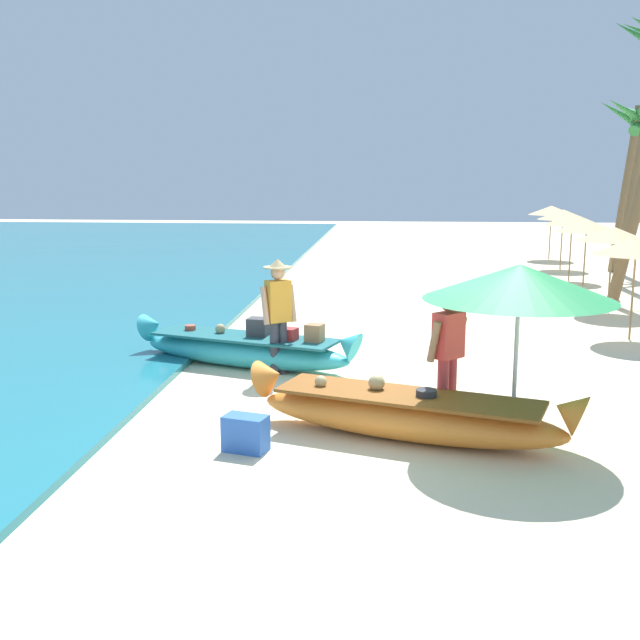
# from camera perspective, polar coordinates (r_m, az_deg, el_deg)

# --- Properties ---
(ground_plane) EXTENTS (80.00, 80.00, 0.00)m
(ground_plane) POSITION_cam_1_polar(r_m,az_deg,el_deg) (9.84, 5.22, -7.44)
(ground_plane) COLOR beige
(boat_orange_foreground) EXTENTS (3.96, 1.90, 0.84)m
(boat_orange_foreground) POSITION_cam_1_polar(r_m,az_deg,el_deg) (9.16, 6.46, -6.92)
(boat_orange_foreground) COLOR orange
(boat_orange_foreground) RESTS_ON ground
(boat_cyan_midground) EXTENTS (3.92, 1.89, 0.80)m
(boat_cyan_midground) POSITION_cam_1_polar(r_m,az_deg,el_deg) (12.47, -5.49, -2.12)
(boat_cyan_midground) COLOR #33B2BC
(boat_cyan_midground) RESTS_ON ground
(person_vendor_hatted) EXTENTS (0.57, 0.48, 1.80)m
(person_vendor_hatted) POSITION_cam_1_polar(r_m,az_deg,el_deg) (11.80, -3.11, 0.86)
(person_vendor_hatted) COLOR #333842
(person_vendor_hatted) RESTS_ON ground
(person_tourist_customer) EXTENTS (0.52, 0.52, 1.68)m
(person_tourist_customer) POSITION_cam_1_polar(r_m,az_deg,el_deg) (9.36, 9.42, -2.45)
(person_tourist_customer) COLOR #B2383D
(person_tourist_customer) RESTS_ON ground
(patio_umbrella_large) EXTENTS (2.17, 2.17, 2.08)m
(patio_umbrella_large) POSITION_cam_1_polar(r_m,az_deg,el_deg) (8.93, 14.52, 2.67)
(patio_umbrella_large) COLOR #B7B7BC
(patio_umbrella_large) RESTS_ON ground
(parasol_row_0) EXTENTS (1.60, 1.60, 1.91)m
(parasol_row_0) POSITION_cam_1_polar(r_m,az_deg,el_deg) (15.35, 22.32, 5.06)
(parasol_row_0) COLOR #8E6B47
(parasol_row_0) RESTS_ON ground
(parasol_row_1) EXTENTS (1.60, 1.60, 1.91)m
(parasol_row_1) POSITION_cam_1_polar(r_m,az_deg,el_deg) (18.24, 20.82, 5.96)
(parasol_row_1) COLOR #8E6B47
(parasol_row_1) RESTS_ON ground
(parasol_row_2) EXTENTS (1.60, 1.60, 1.91)m
(parasol_row_2) POSITION_cam_1_polar(r_m,az_deg,el_deg) (20.86, 19.10, 6.61)
(parasol_row_2) COLOR #8E6B47
(parasol_row_2) RESTS_ON ground
(parasol_row_3) EXTENTS (1.60, 1.60, 1.91)m
(parasol_row_3) POSITION_cam_1_polar(r_m,az_deg,el_deg) (23.30, 18.13, 7.05)
(parasol_row_3) COLOR #8E6B47
(parasol_row_3) RESTS_ON ground
(parasol_row_4) EXTENTS (1.60, 1.60, 1.91)m
(parasol_row_4) POSITION_cam_1_polar(r_m,az_deg,el_deg) (26.07, 17.52, 7.44)
(parasol_row_4) COLOR #8E6B47
(parasol_row_4) RESTS_ON ground
(parasol_row_5) EXTENTS (1.60, 1.60, 1.91)m
(parasol_row_5) POSITION_cam_1_polar(r_m,az_deg,el_deg) (28.88, 16.72, 7.77)
(parasol_row_5) COLOR #8E6B47
(parasol_row_5) RESTS_ON ground
(palm_tree_leaning_seaward) EXTENTS (2.41, 2.46, 5.40)m
(palm_tree_leaning_seaward) POSITION_cam_1_polar(r_m,az_deg,el_deg) (26.04, 22.33, 12.89)
(palm_tree_leaning_seaward) COLOR brown
(palm_tree_leaning_seaward) RESTS_ON ground
(cooler_box) EXTENTS (0.54, 0.40, 0.41)m
(cooler_box) POSITION_cam_1_polar(r_m,az_deg,el_deg) (8.78, -5.51, -8.34)
(cooler_box) COLOR blue
(cooler_box) RESTS_ON ground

